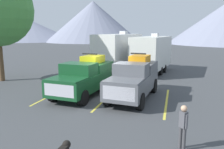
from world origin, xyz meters
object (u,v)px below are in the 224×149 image
at_px(person_a, 183,124).
at_px(camper_trailer_b, 152,52).
at_px(pickup_truck_a, 85,76).
at_px(camper_trailer_a, 119,50).
at_px(pickup_truck_b, 134,78).

bearing_deg(person_a, camper_trailer_b, 99.92).
distance_m(pickup_truck_a, camper_trailer_b, 9.29).
bearing_deg(person_a, pickup_truck_a, 136.58).
xyz_separation_m(camper_trailer_b, person_a, (2.46, -14.08, -1.07)).
height_order(camper_trailer_a, person_a, camper_trailer_a).
relative_size(pickup_truck_b, camper_trailer_a, 0.64).
relative_size(camper_trailer_a, person_a, 5.57).
bearing_deg(person_a, camper_trailer_a, 111.79).
distance_m(camper_trailer_a, person_a, 15.28).
xyz_separation_m(camper_trailer_a, person_a, (5.65, -14.14, -1.18)).
distance_m(pickup_truck_b, camper_trailer_b, 8.56).
height_order(camper_trailer_a, camper_trailer_b, camper_trailer_a).
bearing_deg(camper_trailer_a, pickup_truck_b, -70.48).
xyz_separation_m(pickup_truck_a, person_a, (5.71, -5.41, -0.26)).
bearing_deg(pickup_truck_b, camper_trailer_b, 89.03).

